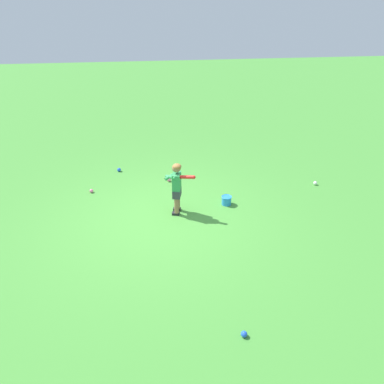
# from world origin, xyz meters

# --- Properties ---
(ground_plane) EXTENTS (40.00, 40.00, 0.00)m
(ground_plane) POSITION_xyz_m (0.00, 0.00, 0.00)
(ground_plane) COLOR #479338
(child_batter) EXTENTS (0.38, 0.59, 1.08)m
(child_batter) POSITION_xyz_m (-0.19, 0.39, 0.65)
(child_batter) COLOR #232328
(child_batter) RESTS_ON ground
(play_ball_near_batter) EXTENTS (0.09, 0.09, 0.09)m
(play_ball_near_batter) POSITION_xyz_m (-1.59, 0.33, 0.05)
(play_ball_near_batter) COLOR pink
(play_ball_near_batter) RESTS_ON ground
(play_ball_by_bucket) EXTENTS (0.08, 0.08, 0.08)m
(play_ball_by_bucket) POSITION_xyz_m (-1.29, -1.43, 0.04)
(play_ball_by_bucket) COLOR pink
(play_ball_by_bucket) RESTS_ON ground
(play_ball_far_left) EXTENTS (0.09, 0.09, 0.09)m
(play_ball_far_left) POSITION_xyz_m (-2.31, -0.86, 0.05)
(play_ball_far_left) COLOR blue
(play_ball_far_left) RESTS_ON ground
(play_ball_center_lawn) EXTENTS (0.09, 0.09, 0.09)m
(play_ball_center_lawn) POSITION_xyz_m (-0.94, 3.70, 0.04)
(play_ball_center_lawn) COLOR white
(play_ball_center_lawn) RESTS_ON ground
(play_ball_midfield) EXTENTS (0.08, 0.08, 0.08)m
(play_ball_midfield) POSITION_xyz_m (2.90, 0.93, 0.04)
(play_ball_midfield) COLOR blue
(play_ball_midfield) RESTS_ON ground
(toy_bucket) EXTENTS (0.22, 0.22, 0.19)m
(toy_bucket) POSITION_xyz_m (-0.37, 1.45, 0.10)
(toy_bucket) COLOR #2884DB
(toy_bucket) RESTS_ON ground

